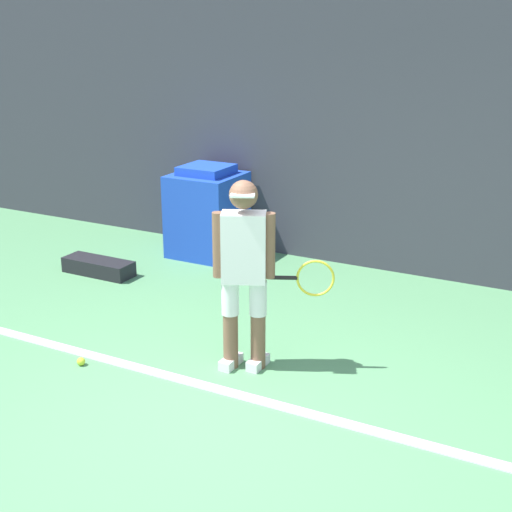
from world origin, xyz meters
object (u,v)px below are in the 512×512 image
at_px(tennis_ball, 81,361).
at_px(equipment_bag, 99,267).
at_px(water_bottle, 257,255).
at_px(covered_chair, 207,213).
at_px(tennis_player, 246,268).

bearing_deg(tennis_ball, equipment_bag, 126.05).
bearing_deg(water_bottle, covered_chair, 176.33).
xyz_separation_m(tennis_player, water_bottle, (-1.12, 2.30, -0.75)).
bearing_deg(tennis_player, water_bottle, 91.07).
bearing_deg(tennis_player, tennis_ball, -177.95).
xyz_separation_m(tennis_ball, equipment_bag, (-1.30, 1.79, 0.05)).
xyz_separation_m(tennis_player, equipment_bag, (-2.50, 1.18, -0.77)).
bearing_deg(water_bottle, tennis_ball, -91.57).
relative_size(tennis_player, water_bottle, 6.88).
bearing_deg(tennis_ball, water_bottle, 88.43).
distance_m(tennis_player, tennis_ball, 1.57).
relative_size(covered_chair, equipment_bag, 1.32).
distance_m(tennis_ball, water_bottle, 2.91).
height_order(tennis_ball, water_bottle, water_bottle).
xyz_separation_m(tennis_player, tennis_ball, (-1.20, -0.61, -0.82)).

